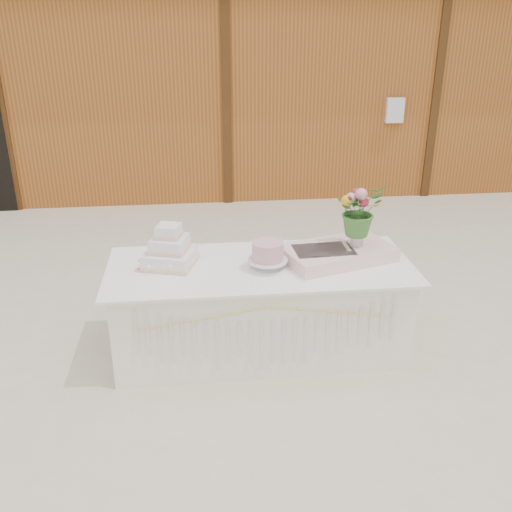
{
  "coord_description": "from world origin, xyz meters",
  "views": [
    {
      "loc": [
        -0.48,
        -4.05,
        2.62
      ],
      "look_at": [
        0.0,
        0.3,
        0.72
      ],
      "focal_mm": 40.0,
      "sensor_mm": 36.0,
      "label": 1
    }
  ],
  "objects": [
    {
      "name": "satin_runner",
      "position": [
        0.63,
        0.05,
        0.82
      ],
      "size": [
        0.97,
        0.73,
        0.11
      ],
      "primitive_type": "cube",
      "rotation": [
        0.0,
        0.0,
        0.3
      ],
      "color": "#FFD3CD",
      "rests_on": "cake_table"
    },
    {
      "name": "bouquet",
      "position": [
        0.78,
        0.06,
        1.23
      ],
      "size": [
        0.48,
        0.45,
        0.42
      ],
      "primitive_type": "imported",
      "rotation": [
        0.0,
        0.0,
        0.44
      ],
      "color": "#376B2A",
      "rests_on": "flower_vase"
    },
    {
      "name": "flower_vase",
      "position": [
        0.78,
        0.06,
        0.95
      ],
      "size": [
        0.1,
        0.1,
        0.14
      ],
      "primitive_type": "cylinder",
      "color": "#A3A3A7",
      "rests_on": "satin_runner"
    },
    {
      "name": "pink_cake_stand",
      "position": [
        0.05,
        -0.07,
        0.89
      ],
      "size": [
        0.31,
        0.31,
        0.22
      ],
      "color": "silver",
      "rests_on": "cake_table"
    },
    {
      "name": "barn",
      "position": [
        -0.01,
        5.99,
        1.68
      ],
      "size": [
        12.6,
        4.6,
        3.3
      ],
      "color": "#9F5321",
      "rests_on": "ground"
    },
    {
      "name": "loose_flowers",
      "position": [
        -0.94,
        0.04,
        0.78
      ],
      "size": [
        0.28,
        0.39,
        0.02
      ],
      "primitive_type": null,
      "rotation": [
        0.0,
        0.0,
        -0.39
      ],
      "color": "pink",
      "rests_on": "cake_table"
    },
    {
      "name": "wedding_cake",
      "position": [
        -0.7,
        0.08,
        0.88
      ],
      "size": [
        0.46,
        0.46,
        0.33
      ],
      "rotation": [
        0.0,
        0.0,
        -0.3
      ],
      "color": "white",
      "rests_on": "cake_table"
    },
    {
      "name": "cake_table",
      "position": [
        0.0,
        -0.0,
        0.39
      ],
      "size": [
        2.4,
        1.0,
        0.77
      ],
      "color": "white",
      "rests_on": "ground"
    },
    {
      "name": "ground",
      "position": [
        0.0,
        0.0,
        0.0
      ],
      "size": [
        80.0,
        80.0,
        0.0
      ],
      "primitive_type": "plane",
      "color": "beige",
      "rests_on": "ground"
    }
  ]
}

